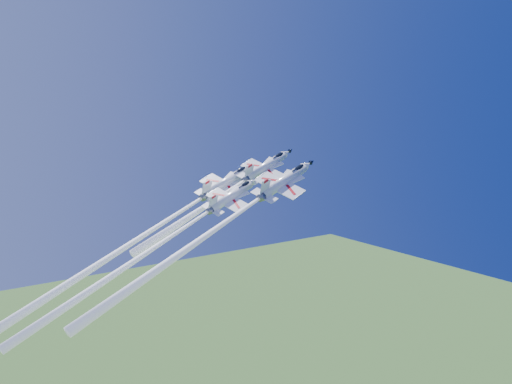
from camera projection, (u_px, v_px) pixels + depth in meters
jet_lead at (225, 193)px, 122.96m from camera, size 35.47×14.50×28.81m
jet_left at (139, 238)px, 113.95m from camera, size 51.05×22.55×50.04m
jet_right at (217, 228)px, 109.03m from camera, size 45.37×18.91×41.30m
jet_slot at (157, 246)px, 108.17m from camera, size 43.08×18.67×41.21m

